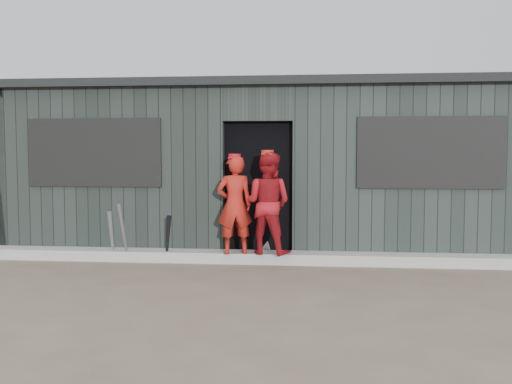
# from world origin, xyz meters

# --- Properties ---
(ground) EXTENTS (80.00, 80.00, 0.00)m
(ground) POSITION_xyz_m (0.00, 0.00, 0.00)
(ground) COLOR brown
(ground) RESTS_ON ground
(curb) EXTENTS (8.00, 0.36, 0.15)m
(curb) POSITION_xyz_m (0.00, 1.82, 0.07)
(curb) COLOR #A2A29D
(curb) RESTS_ON ground
(bat_left) EXTENTS (0.10, 0.29, 0.74)m
(bat_left) POSITION_xyz_m (-2.04, 1.65, 0.37)
(bat_left) COLOR gray
(bat_left) RESTS_ON ground
(bat_mid) EXTENTS (0.15, 0.25, 0.85)m
(bat_mid) POSITION_xyz_m (-1.85, 1.61, 0.43)
(bat_mid) COLOR slate
(bat_mid) RESTS_ON ground
(bat_right) EXTENTS (0.18, 0.28, 0.68)m
(bat_right) POSITION_xyz_m (-1.24, 1.70, 0.34)
(bat_right) COLOR black
(bat_right) RESTS_ON ground
(player_red_left) EXTENTS (0.57, 0.46, 1.36)m
(player_red_left) POSITION_xyz_m (-0.28, 1.66, 0.83)
(player_red_left) COLOR #AB1F15
(player_red_left) RESTS_ON curb
(player_red_right) EXTENTS (0.81, 0.71, 1.41)m
(player_red_right) POSITION_xyz_m (0.17, 1.69, 0.85)
(player_red_right) COLOR #A2141B
(player_red_right) RESTS_ON curb
(player_grey_back) EXTENTS (0.62, 0.45, 1.18)m
(player_grey_back) POSITION_xyz_m (0.11, 2.31, 0.59)
(player_grey_back) COLOR #B0B0B0
(player_grey_back) RESTS_ON ground
(dugout) EXTENTS (8.30, 3.30, 2.62)m
(dugout) POSITION_xyz_m (-0.00, 3.50, 1.29)
(dugout) COLOR black
(dugout) RESTS_ON ground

